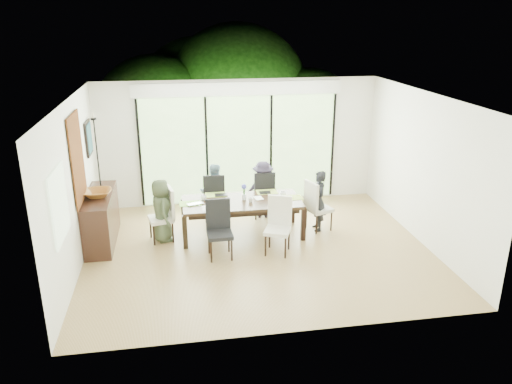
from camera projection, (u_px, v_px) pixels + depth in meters
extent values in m
cube|color=brown|center=(258.00, 250.00, 8.89)|extent=(6.00, 5.00, 0.01)
cube|color=white|center=(259.00, 97.00, 7.98)|extent=(6.00, 5.00, 0.01)
cube|color=silver|center=(239.00, 142.00, 10.77)|extent=(6.00, 0.02, 2.70)
cube|color=beige|center=(293.00, 239.00, 6.10)|extent=(6.00, 0.02, 2.70)
cube|color=beige|center=(73.00, 187.00, 7.97)|extent=(0.02, 5.00, 2.70)
cube|color=silver|center=(424.00, 169.00, 8.90)|extent=(0.02, 5.00, 2.70)
cube|color=#598C3F|center=(239.00, 149.00, 10.78)|extent=(4.20, 0.02, 2.30)
cube|color=white|center=(238.00, 89.00, 10.34)|extent=(4.40, 0.06, 0.28)
cube|color=black|center=(140.00, 154.00, 10.45)|extent=(0.05, 0.04, 2.30)
cube|color=black|center=(207.00, 151.00, 10.66)|extent=(0.05, 0.04, 2.30)
cube|color=black|center=(271.00, 148.00, 10.88)|extent=(0.05, 0.04, 2.30)
cube|color=black|center=(333.00, 146.00, 11.10)|extent=(0.05, 0.04, 2.30)
cube|color=#8CAD7F|center=(59.00, 205.00, 6.81)|extent=(0.02, 0.90, 1.00)
cube|color=#523623|center=(235.00, 190.00, 12.07)|extent=(6.00, 1.80, 0.10)
cube|color=#523A23|center=(230.00, 157.00, 12.61)|extent=(6.00, 0.08, 0.06)
sphere|color=#14380F|center=(156.00, 117.00, 12.96)|extent=(3.20, 3.20, 3.20)
sphere|color=#14380F|center=(237.00, 97.00, 13.74)|extent=(4.00, 4.00, 4.00)
sphere|color=#14380F|center=(307.00, 120.00, 13.46)|extent=(2.80, 2.80, 2.80)
sphere|color=#14380F|center=(200.00, 101.00, 14.29)|extent=(3.60, 3.60, 3.60)
cube|color=black|center=(242.00, 202.00, 9.28)|extent=(2.20, 1.01, 0.05)
cube|color=black|center=(242.00, 206.00, 9.31)|extent=(2.01, 0.82, 0.09)
cube|color=black|center=(185.00, 232.00, 8.83)|extent=(0.08, 0.08, 0.63)
cube|color=black|center=(303.00, 224.00, 9.16)|extent=(0.08, 0.08, 0.63)
cube|color=black|center=(184.00, 214.00, 9.63)|extent=(0.08, 0.08, 0.63)
cube|color=black|center=(293.00, 207.00, 9.96)|extent=(0.08, 0.08, 0.63)
imported|color=#414E34|center=(161.00, 210.00, 9.07)|extent=(0.44, 0.60, 1.18)
imported|color=black|center=(318.00, 201.00, 9.53)|extent=(0.36, 0.56, 1.18)
imported|color=#6E8F9F|center=(214.00, 192.00, 10.00)|extent=(0.56, 0.36, 1.18)
imported|color=#231D2C|center=(263.00, 189.00, 10.16)|extent=(0.60, 0.43, 1.18)
cube|color=#76AB3D|center=(190.00, 204.00, 9.12)|extent=(0.40, 0.29, 0.01)
cube|color=#8BA239|center=(292.00, 198.00, 9.42)|extent=(0.40, 0.29, 0.01)
cube|color=#8AAE3E|center=(216.00, 195.00, 9.57)|extent=(0.40, 0.29, 0.01)
cube|color=#97AE3E|center=(267.00, 192.00, 9.73)|extent=(0.40, 0.29, 0.01)
cube|color=white|center=(214.00, 208.00, 8.91)|extent=(0.40, 0.29, 0.01)
cube|color=black|center=(221.00, 195.00, 9.54)|extent=(0.24, 0.16, 0.01)
cube|color=black|center=(265.00, 192.00, 9.67)|extent=(0.22, 0.16, 0.01)
cube|color=white|center=(279.00, 199.00, 9.33)|extent=(0.27, 0.20, 0.00)
cube|color=white|center=(214.00, 207.00, 8.90)|extent=(0.24, 0.24, 0.02)
cube|color=#DB5419|center=(214.00, 207.00, 8.90)|extent=(0.18, 0.18, 0.01)
cylinder|color=silver|center=(244.00, 197.00, 9.31)|extent=(0.07, 0.07, 0.11)
cylinder|color=#337226|center=(244.00, 191.00, 9.27)|extent=(0.04, 0.04, 0.15)
sphere|color=#4D51C1|center=(244.00, 187.00, 9.24)|extent=(0.10, 0.10, 0.10)
imported|color=silver|center=(196.00, 205.00, 9.04)|extent=(0.34, 0.27, 0.02)
imported|color=white|center=(204.00, 198.00, 9.29)|extent=(0.14, 0.14, 0.09)
imported|color=white|center=(251.00, 200.00, 9.19)|extent=(0.11, 0.11, 0.08)
imported|color=white|center=(283.00, 194.00, 9.47)|extent=(0.13, 0.13, 0.09)
imported|color=white|center=(255.00, 199.00, 9.35)|extent=(0.18, 0.22, 0.02)
cube|color=black|center=(101.00, 218.00, 9.04)|extent=(0.46, 1.64, 0.92)
imported|color=brown|center=(97.00, 193.00, 8.78)|extent=(0.49, 0.49, 0.12)
cylinder|color=black|center=(101.00, 187.00, 9.21)|extent=(0.10, 0.10, 0.04)
cylinder|color=black|center=(97.00, 154.00, 8.99)|extent=(0.02, 0.02, 1.28)
cylinder|color=black|center=(93.00, 119.00, 8.78)|extent=(0.10, 0.10, 0.03)
cylinder|color=silver|center=(93.00, 115.00, 8.76)|extent=(0.04, 0.04, 0.10)
cube|color=brown|center=(77.00, 159.00, 8.23)|extent=(0.02, 1.00, 1.50)
cube|color=black|center=(89.00, 138.00, 9.42)|extent=(0.03, 0.55, 0.65)
cube|color=#17404B|center=(90.00, 138.00, 9.43)|extent=(0.01, 0.45, 0.55)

